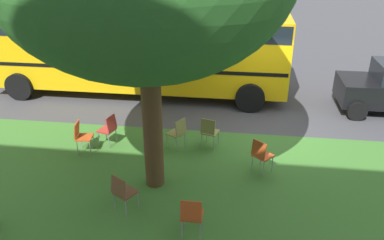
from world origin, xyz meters
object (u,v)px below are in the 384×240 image
chair_7 (209,130)px  chair_1 (109,128)px  chair_2 (261,154)px  chair_4 (192,214)px  school_bus (138,45)px  chair_3 (123,191)px  chair_6 (178,131)px  chair_0 (82,135)px

chair_7 → chair_1: bearing=4.2°
chair_2 → chair_4: 2.81m
school_bus → chair_3: bearing=101.4°
school_bus → chair_6: bearing=117.4°
chair_7 → chair_6: bearing=11.3°
chair_3 → chair_6: 2.87m
chair_6 → chair_4: bearing=103.7°
school_bus → chair_1: bearing=92.1°
chair_4 → chair_0: bearing=-40.4°
chair_2 → chair_7: bearing=-37.9°
chair_3 → chair_4: 1.61m
school_bus → chair_7: bearing=127.2°
chair_7 → school_bus: 4.95m
chair_4 → school_bus: 7.97m
chair_0 → school_bus: bearing=-95.5°
chair_6 → school_bus: size_ratio=0.08×
chair_1 → chair_6: same height
chair_0 → chair_1: size_ratio=1.00×
chair_2 → chair_4: same height
chair_0 → school_bus: 4.69m
chair_0 → chair_3: bearing=128.4°
chair_0 → chair_6: same height
chair_3 → chair_2: bearing=-146.7°
chair_0 → chair_1: (-0.58, -0.48, 0.00)m
chair_4 → chair_3: bearing=-20.0°
chair_4 → school_bus: bearing=-68.6°
chair_1 → chair_2: 4.19m
chair_2 → school_bus: 6.59m
chair_1 → chair_6: 1.91m
chair_0 → chair_6: (-2.50, -0.51, 0.00)m
chair_1 → school_bus: bearing=-87.9°
chair_1 → chair_4: 4.28m
chair_4 → chair_7: same height
chair_6 → chair_7: size_ratio=1.00×
chair_0 → chair_1: same height
chair_0 → chair_2: (-4.69, 0.37, 0.00)m
school_bus → chair_4: bearing=111.4°
chair_2 → chair_4: size_ratio=1.00×
chair_1 → chair_2: size_ratio=1.00×
chair_2 → chair_4: bearing=60.7°
chair_2 → chair_6: (2.19, -0.89, 0.00)m
chair_3 → school_bus: size_ratio=0.08×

